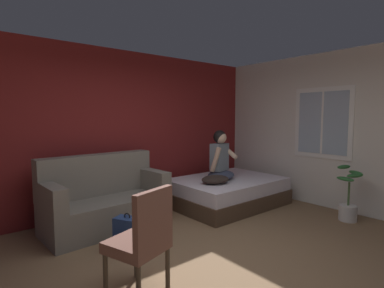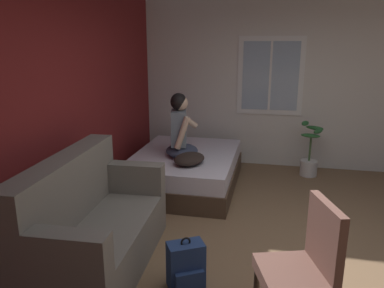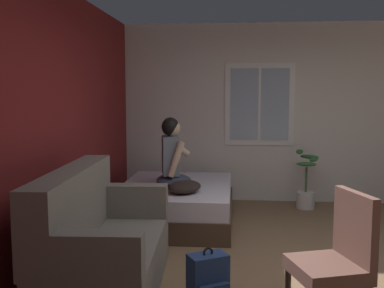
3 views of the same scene
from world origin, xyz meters
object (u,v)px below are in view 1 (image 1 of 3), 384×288
throw_pillow (215,179)px  side_chair (143,238)px  couch (105,200)px  potted_plant (348,201)px  bed (227,192)px  person_seated (220,160)px  backpack (127,235)px  cell_phone (218,184)px

throw_pillow → side_chair: bearing=-148.9°
couch → potted_plant: couch is taller
bed → person_seated: 0.62m
side_chair → couch: bearing=76.7°
couch → backpack: (-0.12, -0.90, -0.20)m
side_chair → cell_phone: side_chair is taller
person_seated → backpack: 2.31m
bed → person_seated: bearing=168.9°
bed → throw_pillow: throw_pillow is taller
backpack → cell_phone: bearing=10.4°
person_seated → cell_phone: (-0.28, -0.24, -0.35)m
bed → side_chair: 2.99m
couch → cell_phone: 1.83m
person_seated → cell_phone: 0.51m
bed → person_seated: (-0.15, 0.03, 0.60)m
couch → person_seated: 2.09m
bed → cell_phone: cell_phone is taller
bed → potted_plant: size_ratio=2.30×
throw_pillow → potted_plant: (1.27, -1.61, -0.25)m
side_chair → backpack: side_chair is taller
side_chair → cell_phone: bearing=29.9°
couch → side_chair: (-0.42, -1.80, 0.14)m
couch → throw_pillow: couch is taller
bed → potted_plant: bearing=-65.3°
bed → couch: couch is taller
potted_plant → person_seated: bearing=118.1°
backpack → throw_pillow: (1.83, 0.39, 0.36)m
bed → person_seated: person_seated is taller
bed → throw_pillow: (-0.45, -0.16, 0.31)m
throw_pillow → potted_plant: size_ratio=0.56×
side_chair → bed: bearing=29.3°
side_chair → throw_pillow: side_chair is taller
backpack → potted_plant: (3.10, -1.22, 0.11)m
person_seated → throw_pillow: size_ratio=1.82×
couch → cell_phone: (1.74, -0.56, 0.09)m
potted_plant → backpack: bearing=158.5°
potted_plant → side_chair: bearing=174.6°
couch → side_chair: size_ratio=1.77×
couch → bed: bearing=-9.1°
bed → potted_plant: 1.96m
side_chair → backpack: bearing=71.1°
person_seated → potted_plant: (0.96, -1.81, -0.53)m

